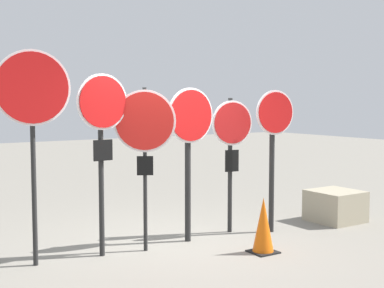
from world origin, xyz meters
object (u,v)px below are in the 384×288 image
object	(u,v)px
stop_sign_5	(274,134)
traffic_cone_0	(263,225)
stop_sign_4	(232,138)
stop_sign_3	(190,136)
storage_crate	(335,206)
stop_sign_0	(33,103)
stop_sign_2	(145,131)
stop_sign_1	(102,125)

from	to	relation	value
stop_sign_5	traffic_cone_0	distance (m)	1.63
stop_sign_4	stop_sign_3	bearing A→B (deg)	-164.80
stop_sign_3	storage_crate	size ratio (longest dim) A/B	2.82
traffic_cone_0	storage_crate	world-z (taller)	traffic_cone_0
stop_sign_0	stop_sign_5	xyz separation A→B (m)	(3.60, -0.32, -0.48)
stop_sign_4	stop_sign_2	bearing A→B (deg)	-164.59
stop_sign_2	stop_sign_4	size ratio (longest dim) A/B	1.06
stop_sign_0	traffic_cone_0	xyz separation A→B (m)	(2.73, -1.09, -1.64)
stop_sign_0	stop_sign_1	world-z (taller)	stop_sign_0
stop_sign_3	stop_sign_5	distance (m)	1.40
stop_sign_0	stop_sign_5	distance (m)	3.64
stop_sign_0	stop_sign_2	size ratio (longest dim) A/B	1.20
stop_sign_1	storage_crate	distance (m)	4.38
stop_sign_2	stop_sign_3	size ratio (longest dim) A/B	1.00
traffic_cone_0	stop_sign_3	bearing A→B (deg)	117.09
stop_sign_2	stop_sign_1	bearing A→B (deg)	-161.83
stop_sign_1	stop_sign_5	xyz separation A→B (m)	(2.73, -0.25, -0.20)
stop_sign_4	storage_crate	distance (m)	2.32
stop_sign_4	traffic_cone_0	distance (m)	1.59
stop_sign_3	storage_crate	xyz separation A→B (m)	(2.78, -0.26, -1.28)
stop_sign_5	storage_crate	xyz separation A→B (m)	(1.40, -0.02, -1.26)
stop_sign_3	traffic_cone_0	distance (m)	1.63
stop_sign_1	stop_sign_4	distance (m)	2.19
stop_sign_4	stop_sign_5	xyz separation A→B (m)	(0.55, -0.34, 0.05)
stop_sign_2	stop_sign_5	bearing A→B (deg)	24.62
stop_sign_0	storage_crate	world-z (taller)	stop_sign_0
stop_sign_3	traffic_cone_0	world-z (taller)	stop_sign_3
stop_sign_0	stop_sign_2	xyz separation A→B (m)	(1.43, -0.17, -0.37)
stop_sign_4	stop_sign_5	size ratio (longest dim) A/B	0.95
traffic_cone_0	stop_sign_2	bearing A→B (deg)	144.82
stop_sign_2	stop_sign_3	xyz separation A→B (m)	(0.78, 0.10, -0.10)
traffic_cone_0	stop_sign_5	bearing A→B (deg)	41.51
stop_sign_0	traffic_cone_0	distance (m)	3.36
stop_sign_4	storage_crate	xyz separation A→B (m)	(1.95, -0.36, -1.21)
stop_sign_2	stop_sign_0	bearing A→B (deg)	-158.35
traffic_cone_0	stop_sign_4	bearing A→B (deg)	74.26
stop_sign_0	stop_sign_1	distance (m)	0.92
stop_sign_3	stop_sign_0	bearing A→B (deg)	174.17
stop_sign_3	storage_crate	bearing A→B (deg)	-9.17
stop_sign_2	storage_crate	world-z (taller)	stop_sign_2
stop_sign_1	stop_sign_3	world-z (taller)	stop_sign_1
storage_crate	traffic_cone_0	bearing A→B (deg)	-161.66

